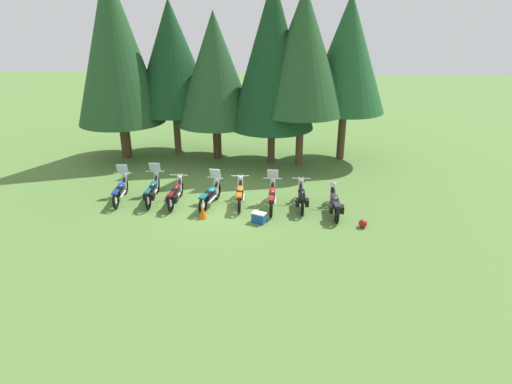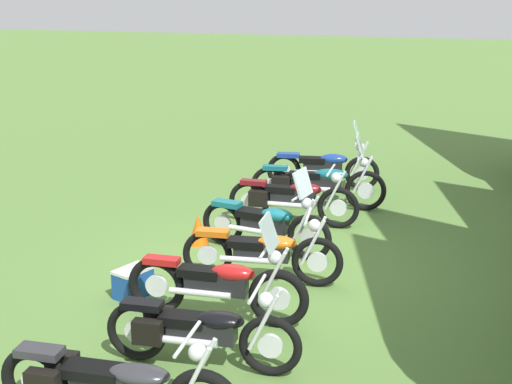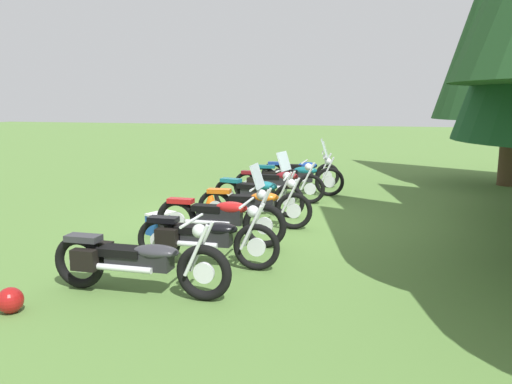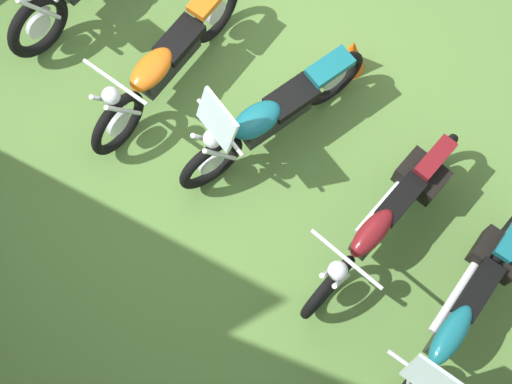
{
  "view_description": "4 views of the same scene",
  "coord_description": "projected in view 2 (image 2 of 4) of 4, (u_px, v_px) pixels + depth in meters",
  "views": [
    {
      "loc": [
        2.44,
        -15.53,
        7.06
      ],
      "look_at": [
        1.27,
        0.18,
        0.52
      ],
      "focal_mm": 30.37,
      "sensor_mm": 36.0,
      "label": 1
    },
    {
      "loc": [
        10.08,
        2.41,
        4.12
      ],
      "look_at": [
        -0.61,
        -0.33,
        0.91
      ],
      "focal_mm": 53.68,
      "sensor_mm": 36.0,
      "label": 2
    },
    {
      "loc": [
        9.79,
        2.56,
        2.39
      ],
      "look_at": [
        0.6,
        0.1,
        0.68
      ],
      "focal_mm": 35.85,
      "sensor_mm": 36.0,
      "label": 3
    },
    {
      "loc": [
        -2.2,
        2.04,
        6.56
      ],
      "look_at": [
        -0.89,
        0.53,
        0.52
      ],
      "focal_mm": 50.11,
      "sensor_mm": 36.0,
      "label": 4
    }
  ],
  "objects": [
    {
      "name": "ground_plane",
      "position": [
        267.0,
        265.0,
        11.1
      ],
      "size": [
        80.0,
        80.0,
        0.0
      ],
      "primitive_type": "plane",
      "color": "#547A38"
    },
    {
      "name": "motorcycle_0",
      "position": [
        325.0,
        166.0,
        14.85
      ],
      "size": [
        0.72,
        2.19,
        1.35
      ],
      "rotation": [
        0.0,
        0.0,
        1.68
      ],
      "color": "black",
      "rests_on": "ground_plane"
    },
    {
      "name": "motorcycle_1",
      "position": [
        316.0,
        182.0,
        13.62
      ],
      "size": [
        0.76,
        2.43,
        1.38
      ],
      "rotation": [
        0.0,
        0.0,
        1.66
      ],
      "color": "black",
      "rests_on": "ground_plane"
    },
    {
      "name": "motorcycle_2",
      "position": [
        291.0,
        198.0,
        12.76
      ],
      "size": [
        0.73,
        2.23,
        1.0
      ],
      "rotation": [
        0.0,
        0.0,
        1.57
      ],
      "color": "black",
      "rests_on": "ground_plane"
    },
    {
      "name": "motorcycle_3",
      "position": [
        267.0,
        223.0,
        11.46
      ],
      "size": [
        0.73,
        2.12,
        1.36
      ],
      "rotation": [
        0.0,
        0.0,
        1.35
      ],
      "color": "black",
      "rests_on": "ground_plane"
    },
    {
      "name": "motorcycle_4",
      "position": [
        263.0,
        252.0,
        10.35
      ],
      "size": [
        0.71,
        2.22,
        1.0
      ],
      "rotation": [
        0.0,
        0.0,
        1.65
      ],
      "color": "black",
      "rests_on": "ground_plane"
    },
    {
      "name": "motorcycle_5",
      "position": [
        219.0,
        284.0,
        9.22
      ],
      "size": [
        0.73,
        2.29,
        1.38
      ],
      "rotation": [
        0.0,
        0.0,
        1.57
      ],
      "color": "black",
      "rests_on": "ground_plane"
    },
    {
      "name": "motorcycle_6",
      "position": [
        198.0,
        330.0,
        8.13
      ],
      "size": [
        0.73,
        2.17,
        0.99
      ],
      "rotation": [
        0.0,
        0.0,
        1.59
      ],
      "color": "black",
      "rests_on": "ground_plane"
    },
    {
      "name": "motorcycle_7",
      "position": [
        112.0,
        383.0,
        7.08
      ],
      "size": [
        0.68,
        2.4,
        1.0
      ],
      "rotation": [
        0.0,
        0.0,
        1.58
      ],
      "color": "black",
      "rests_on": "ground_plane"
    },
    {
      "name": "picnic_cooler",
      "position": [
        133.0,
        282.0,
        9.99
      ],
      "size": [
        0.58,
        0.47,
        0.39
      ],
      "color": "#19479E",
      "rests_on": "ground_plane"
    },
    {
      "name": "traffic_cone",
      "position": [
        198.0,
        229.0,
        11.89
      ],
      "size": [
        0.32,
        0.32,
        0.48
      ],
      "primitive_type": "cone",
      "color": "#EA590F",
      "rests_on": "ground_plane"
    }
  ]
}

